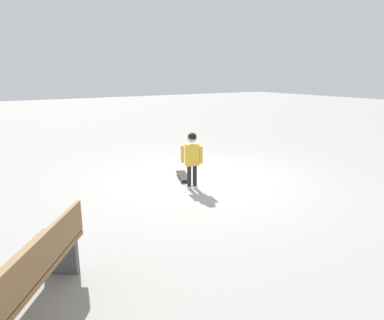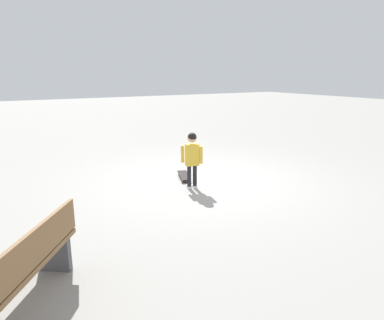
# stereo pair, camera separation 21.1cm
# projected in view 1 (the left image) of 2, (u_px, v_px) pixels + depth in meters

# --- Properties ---
(ground_plane) EXTENTS (50.00, 50.00, 0.00)m
(ground_plane) POSITION_uv_depth(u_px,v_px,m) (205.00, 181.00, 6.88)
(ground_plane) COLOR gray
(child_person) EXTENTS (0.31, 0.30, 1.06)m
(child_person) POSITION_uv_depth(u_px,v_px,m) (192.00, 154.00, 6.25)
(child_person) COLOR black
(child_person) RESTS_ON ground
(skateboard) EXTENTS (0.43, 0.71, 0.07)m
(skateboard) POSITION_uv_depth(u_px,v_px,m) (183.00, 176.00, 7.00)
(skateboard) COLOR black
(skateboard) RESTS_ON ground
(street_bench) EXTENTS (1.29, 1.55, 0.80)m
(street_bench) POSITION_uv_depth(u_px,v_px,m) (30.00, 275.00, 2.92)
(street_bench) COLOR brown
(street_bench) RESTS_ON ground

